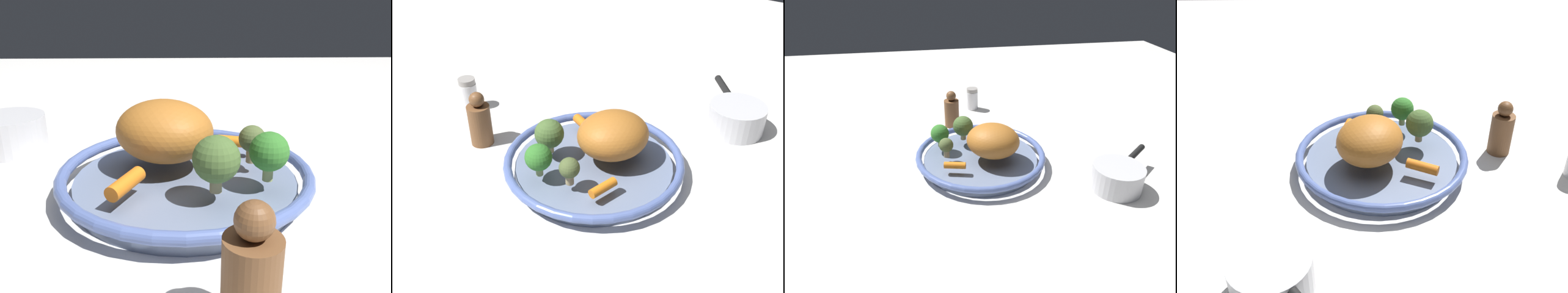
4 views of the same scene
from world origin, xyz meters
TOP-DOWN VIEW (x-y plane):
  - ground_plane at (0.00, 0.00)m, footprint 2.59×2.59m
  - serving_bowl at (0.00, 0.00)m, footprint 0.35×0.35m
  - roast_chicken_piece at (-0.03, 0.02)m, footprint 0.19×0.18m
  - baby_carrot_near_rim at (0.08, 0.07)m, footprint 0.06×0.03m
  - baby_carrot_center at (-0.07, -0.08)m, footprint 0.04×0.07m
  - broccoli_floret_large at (0.09, 0.01)m, footprint 0.04×0.04m
  - broccoli_floret_mid at (0.04, -0.08)m, footprint 0.06×0.06m
  - broccoli_floret_edge at (0.11, -0.05)m, footprint 0.05×0.05m
  - salt_shaker at (-0.04, -0.39)m, footprint 0.04×0.04m
  - pepper_mill at (0.05, -0.26)m, footprint 0.05×0.05m
  - saucepan at (-0.31, 0.17)m, footprint 0.19×0.17m

SIDE VIEW (x-z plane):
  - ground_plane at x=0.00m, z-range 0.00..0.00m
  - serving_bowl at x=0.00m, z-range 0.00..0.04m
  - saucepan at x=-0.31m, z-range 0.00..0.06m
  - salt_shaker at x=-0.04m, z-range 0.00..0.08m
  - baby_carrot_near_rim at x=0.08m, z-range 0.04..0.06m
  - baby_carrot_center at x=-0.07m, z-range 0.04..0.06m
  - pepper_mill at x=0.05m, z-range -0.01..0.11m
  - broccoli_floret_large at x=0.09m, z-range 0.05..0.10m
  - broccoli_floret_edge at x=0.11m, z-range 0.05..0.11m
  - broccoli_floret_mid at x=0.04m, z-range 0.05..0.12m
  - roast_chicken_piece at x=-0.03m, z-range 0.04..0.13m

